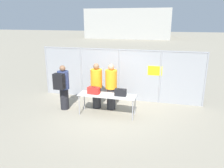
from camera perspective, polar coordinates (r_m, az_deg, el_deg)
The scene contains 10 objects.
ground_plane at distance 8.36m, azimuth -1.07°, elevation -8.22°, with size 120.00×120.00×0.00m, color gray.
fence_section at distance 9.67m, azimuth 1.92°, elevation 2.72°, with size 7.22×0.07×2.28m.
inspection_table at distance 8.16m, azimuth -1.31°, elevation -3.26°, with size 2.16×0.64×0.80m.
suitcase_red at distance 8.25m, azimuth -4.81°, elevation -1.69°, with size 0.46×0.27×0.28m.
suitcase_black at distance 8.01m, azimuth 2.23°, elevation -2.22°, with size 0.43×0.21×0.28m.
traveler_hooded at distance 8.78m, azimuth -12.72°, elevation -0.49°, with size 0.45×0.69×1.80m.
security_worker_near at distance 8.62m, azimuth -0.22°, elevation -0.60°, with size 0.46×0.46×1.85m.
security_worker_far at distance 8.78m, azimuth -4.07°, elevation -0.34°, with size 0.46×0.46×1.85m.
utility_trailer at distance 12.30m, azimuth 10.73°, elevation 1.58°, with size 3.31×1.99×0.64m.
distant_hangar at distance 46.14m, azimuth 4.97°, elevation 15.49°, with size 15.88×11.41×5.39m.
Camera 1 is at (2.06, -7.30, 3.50)m, focal length 35.00 mm.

